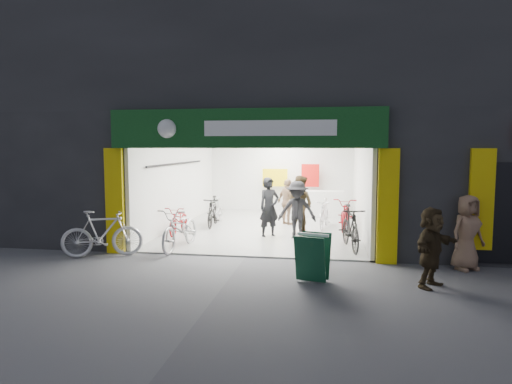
% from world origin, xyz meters
% --- Properties ---
extents(ground, '(60.00, 60.00, 0.00)m').
position_xyz_m(ground, '(0.00, 0.00, 0.00)').
color(ground, '#56565B').
rests_on(ground, ground).
extents(building, '(17.00, 10.27, 8.00)m').
position_xyz_m(building, '(0.91, 4.99, 4.31)').
color(building, '#232326').
rests_on(building, ground).
extents(bike_left_front, '(0.89, 2.11, 1.08)m').
position_xyz_m(bike_left_front, '(-1.80, 0.60, 0.54)').
color(bike_left_front, '#A6A6AB').
rests_on(bike_left_front, ground).
extents(bike_left_midfront, '(0.61, 1.71, 1.01)m').
position_xyz_m(bike_left_midfront, '(-1.80, 3.87, 0.51)').
color(bike_left_midfront, black).
rests_on(bike_left_midfront, ground).
extents(bike_left_midback, '(0.61, 1.65, 0.86)m').
position_xyz_m(bike_left_midback, '(-2.50, 2.53, 0.43)').
color(bike_left_midback, maroon).
rests_on(bike_left_midback, ground).
extents(bike_left_back, '(0.56, 1.59, 0.94)m').
position_xyz_m(bike_left_back, '(-1.80, 4.19, 0.47)').
color(bike_left_back, '#B2B2B7').
rests_on(bike_left_back, ground).
extents(bike_right_front, '(0.84, 1.97, 1.15)m').
position_xyz_m(bike_right_front, '(2.50, 1.20, 0.57)').
color(bike_right_front, black).
rests_on(bike_right_front, ground).
extents(bike_right_mid, '(0.94, 2.06, 1.04)m').
position_xyz_m(bike_right_mid, '(2.50, 4.07, 0.52)').
color(bike_right_mid, maroon).
rests_on(bike_right_mid, ground).
extents(bike_right_back, '(0.66, 1.62, 0.95)m').
position_xyz_m(bike_right_back, '(1.80, 4.25, 0.47)').
color(bike_right_back, silver).
rests_on(bike_right_back, ground).
extents(parked_bike, '(1.94, 1.22, 1.13)m').
position_xyz_m(parked_bike, '(-3.39, -0.49, 0.57)').
color(parked_bike, silver).
rests_on(parked_bike, ground).
extents(customer_a, '(0.76, 0.72, 1.75)m').
position_xyz_m(customer_a, '(0.24, 2.47, 0.88)').
color(customer_a, black).
rests_on(customer_a, ground).
extents(customer_b, '(1.09, 1.03, 1.78)m').
position_xyz_m(customer_b, '(1.09, 3.04, 0.89)').
color(customer_b, '#3C2E1B').
rests_on(customer_b, ground).
extents(customer_c, '(1.11, 0.67, 1.67)m').
position_xyz_m(customer_c, '(1.06, 2.31, 0.83)').
color(customer_c, black).
rests_on(customer_c, ground).
extents(customer_d, '(0.93, 0.91, 1.56)m').
position_xyz_m(customer_d, '(0.59, 4.56, 0.78)').
color(customer_d, '#87684E').
rests_on(customer_d, ground).
extents(pedestrian_near, '(0.94, 0.84, 1.62)m').
position_xyz_m(pedestrian_near, '(4.88, -0.30, 0.81)').
color(pedestrian_near, '#87654E').
rests_on(pedestrian_near, ground).
extents(pedestrian_far, '(1.20, 1.40, 1.52)m').
position_xyz_m(pedestrian_far, '(3.86, -1.70, 0.76)').
color(pedestrian_far, '#332717').
rests_on(pedestrian_far, ground).
extents(sandwich_board, '(0.73, 0.74, 0.92)m').
position_xyz_m(sandwich_board, '(1.66, -1.69, 0.51)').
color(sandwich_board, '#104027').
rests_on(sandwich_board, ground).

